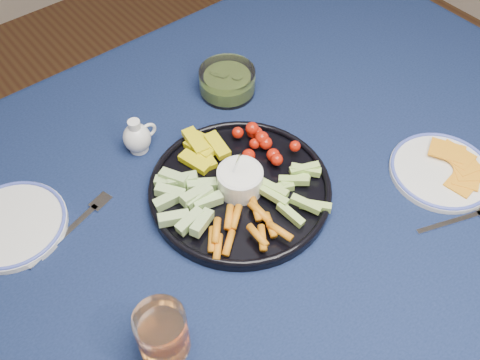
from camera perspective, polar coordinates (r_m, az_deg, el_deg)
dining_table at (r=1.07m, az=-1.46°, el=-5.14°), size 1.67×1.07×0.75m
crudite_platter at (r=0.99m, az=-0.11°, el=-0.76°), size 0.34×0.34×0.11m
creamer_pitcher at (r=1.08m, az=-10.90°, el=4.50°), size 0.07×0.06×0.08m
pickle_bowl at (r=1.19m, az=-1.37°, el=10.37°), size 0.12×0.12×0.06m
cheese_plate at (r=1.10m, az=20.72°, el=1.01°), size 0.20×0.20×0.02m
juice_tumbler at (r=0.83m, az=-8.25°, el=-15.95°), size 0.08×0.08×0.09m
fork_left at (r=1.01m, az=-16.94°, el=-4.45°), size 0.19×0.07×0.00m
fork_right at (r=1.05m, az=22.60°, el=-3.83°), size 0.15×0.07×0.00m
side_plate_extra at (r=1.04m, az=-23.16°, el=-4.40°), size 0.19×0.19×0.02m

